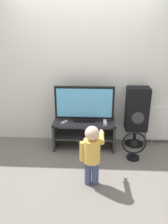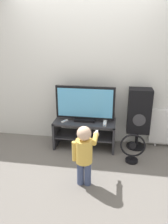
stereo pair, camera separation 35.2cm
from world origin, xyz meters
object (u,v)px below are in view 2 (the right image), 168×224
object	(u,v)px
television	(85,104)
floor_fan	(132,149)
child	(84,151)
remote_primary	(65,121)
speaker_tower	(139,112)
game_console	(105,123)

from	to	relation	value
television	floor_fan	world-z (taller)	television
television	floor_fan	bearing A→B (deg)	-25.87
child	remote_primary	bearing A→B (deg)	117.88
floor_fan	speaker_tower	bearing A→B (deg)	78.80
speaker_tower	television	bearing A→B (deg)	-173.34
speaker_tower	game_console	bearing A→B (deg)	-158.79
speaker_tower	floor_fan	size ratio (longest dim) A/B	2.22
television	child	bearing A→B (deg)	-81.63
child	television	bearing A→B (deg)	98.37
game_console	floor_fan	distance (m)	0.60
game_console	child	distance (m)	0.93
child	speaker_tower	xyz separation A→B (m)	(0.74, 1.12, 0.16)
remote_primary	floor_fan	world-z (taller)	remote_primary
game_console	child	xyz separation A→B (m)	(-0.19, -0.91, -0.01)
child	speaker_tower	size ratio (longest dim) A/B	0.79
television	floor_fan	size ratio (longest dim) A/B	2.09
child	floor_fan	world-z (taller)	child
remote_primary	child	distance (m)	1.02
television	child	size ratio (longest dim) A/B	1.18
child	speaker_tower	distance (m)	1.35
floor_fan	child	bearing A→B (deg)	-135.49
television	child	world-z (taller)	television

